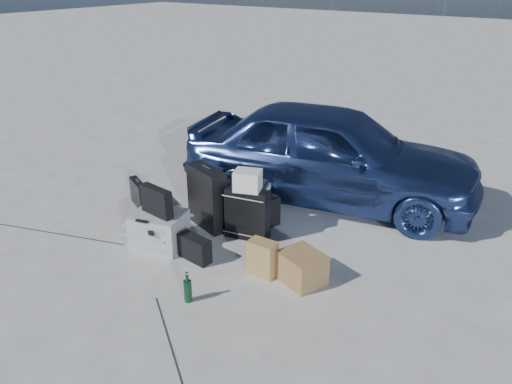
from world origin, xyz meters
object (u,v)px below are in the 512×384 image
suitcase_left (207,198)px  suitcase_right (247,214)px  duffel_bag (251,204)px  pelican_case (159,230)px  green_bottle (188,287)px  briefcase (139,194)px  cardboard_box (302,268)px  car (330,153)px

suitcase_left → suitcase_right: bearing=22.1°
suitcase_left → duffel_bag: (0.30, 0.45, -0.18)m
pelican_case → suitcase_right: (0.67, 0.69, 0.10)m
green_bottle → briefcase: bearing=148.5°
pelican_case → suitcase_right: suitcase_right is taller
duffel_bag → suitcase_right: bearing=-43.9°
cardboard_box → suitcase_left: bearing=166.2°
car → briefcase: bearing=118.3°
suitcase_right → cardboard_box: bearing=-35.5°
briefcase → suitcase_left: bearing=31.1°
car → suitcase_right: size_ratio=6.34×
car → cardboard_box: 2.02m
briefcase → green_bottle: size_ratio=1.48×
car → suitcase_right: bearing=157.7°
suitcase_right → duffel_bag: 0.49m
duffel_bag → briefcase: bearing=-142.0°
briefcase → duffel_bag: bearing=48.1°
suitcase_right → cardboard_box: size_ratio=1.45×
suitcase_left → car: bearing=79.8°
car → green_bottle: size_ratio=12.57×
pelican_case → green_bottle: size_ratio=1.83×
duffel_bag → green_bottle: size_ratio=2.44×
suitcase_left → green_bottle: (0.78, -1.22, -0.21)m
pelican_case → green_bottle: bearing=-47.5°
suitcase_right → green_bottle: size_ratio=1.98×
suitcase_right → green_bottle: suitcase_right is taller
car → green_bottle: (-0.01, -2.70, -0.48)m
car → briefcase: car is taller
duffel_bag → car: bearing=80.2°
car → cardboard_box: bearing=-172.2°
car → duffel_bag: 1.23m
briefcase → cardboard_box: size_ratio=1.08×
car → suitcase_left: (-0.79, -1.48, -0.26)m
pelican_case → suitcase_left: bearing=63.0°
cardboard_box → green_bottle: cardboard_box is taller
pelican_case → green_bottle: pelican_case is taller
car → suitcase_right: 1.50m
briefcase → green_bottle: 2.15m
car → suitcase_left: size_ratio=5.10×
pelican_case → car: bearing=51.0°
pelican_case → suitcase_left: 0.68m
briefcase → suitcase_right: size_ratio=0.75×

